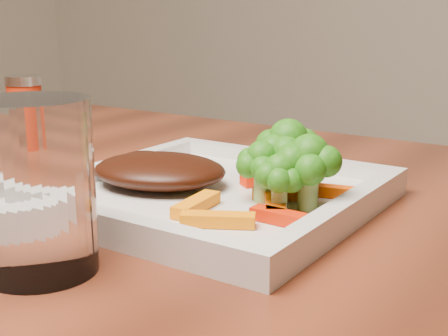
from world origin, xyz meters
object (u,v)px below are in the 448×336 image
Objects in this scene: plate at (215,199)px; drinking_glass at (36,188)px; steak at (160,170)px; spice_shaker at (25,111)px.

plate is 0.20m from drinking_glass.
steak is at bearing -170.50° from plate.
steak is at bearing -16.40° from spice_shaker.
spice_shaker reaches higher than steak.
plate is 2.09× the size of steak.
spice_shaker is 0.44m from drinking_glass.
drinking_glass is (0.04, -0.18, 0.03)m from steak.
spice_shaker is (-0.36, 0.08, 0.04)m from plate.
drinking_glass is (-0.01, -0.19, 0.05)m from plate.
steak is at bearing 103.34° from drinking_glass.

